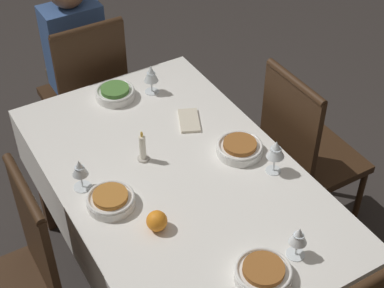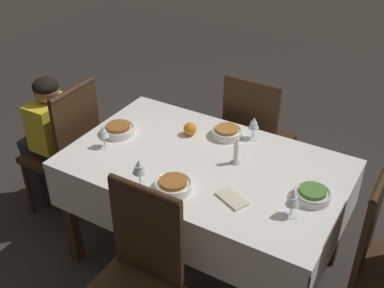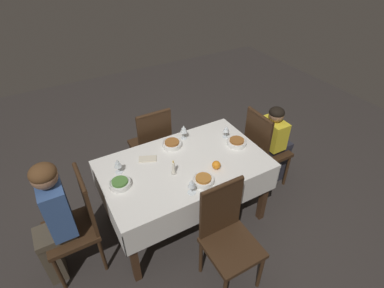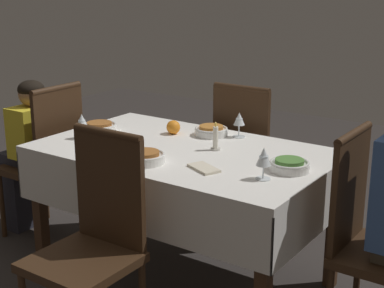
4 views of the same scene
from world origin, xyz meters
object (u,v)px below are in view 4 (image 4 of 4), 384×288
Objects in this scene: chair_north at (94,236)px; wine_glass_south at (239,120)px; wine_glass_west at (264,158)px; chair_west at (371,234)px; bowl_south at (211,131)px; person_child_yellow at (29,149)px; candle_centerpiece at (215,139)px; bowl_north at (145,157)px; napkin_red_folded at (204,168)px; chair_east at (48,156)px; bowl_west at (289,165)px; wine_glass_east at (82,122)px; chair_south at (249,154)px; orange_fruit at (173,127)px; bowl_east at (99,127)px; dining_table at (184,166)px; wine_glass_north at (111,138)px.

chair_north is 1.12m from wine_glass_south.
chair_west is at bearing -159.44° from wine_glass_west.
chair_west is 1.10m from bowl_south.
person_child_yellow reaches higher than candle_centerpiece.
bowl_north reaches higher than napkin_red_folded.
chair_east is 5.37× the size of bowl_west.
wine_glass_east is 0.74× the size of napkin_red_folded.
bowl_north is at bearing 89.12° from chair_south.
bowl_west is at bearing 165.52° from orange_fruit.
chair_east reaches higher than bowl_south.
wine_glass_south is at bearing -50.75° from wine_glass_west.
bowl_west and bowl_east have the same top height.
dining_table is at bearing -164.65° from wine_glass_east.
wine_glass_west is at bearing 74.93° from bowl_west.
chair_east is 1.00× the size of chair_south.
orange_fruit reaches higher than dining_table.
bowl_north is (-0.57, 0.29, 0.00)m from bowl_east.
bowl_south is at bearing -103.86° from wine_glass_north.
bowl_west is (-1.79, -0.03, 0.23)m from person_child_yellow.
chair_north reaches higher than wine_glass_south.
dining_table is 0.61m from bowl_east.
person_child_yellow is (1.18, 0.75, 0.01)m from chair_south.
wine_glass_south is 0.72× the size of bowl_north.
chair_east is at bearing 19.24° from wine_glass_south.
wine_glass_south is 0.38m from orange_fruit.
chair_south is 1.12m from wine_glass_north.
bowl_south is 0.28m from candle_centerpiece.
candle_centerpiece is 0.39m from orange_fruit.
wine_glass_north reaches higher than bowl_east.
chair_west is 1.27m from orange_fruit.
chair_south is (-1.00, -0.75, 0.00)m from chair_east.
chair_west and chair_south have the same top height.
dining_table is 0.72m from chair_south.
wine_glass_west is 0.31m from napkin_red_folded.
chair_north reaches higher than dining_table.
candle_centerpiece is at bearing 84.29° from chair_west.
bowl_south is at bearing 108.86° from chair_east.
chair_south is 6.75× the size of wine_glass_west.
wine_glass_east is (-0.61, 0.12, 0.30)m from person_child_yellow.
wine_glass_south reaches higher than bowl_west.
bowl_west and bowl_south have the same top height.
dining_table is 1.01m from chair_west.
wine_glass_east is 0.57m from bowl_north.
chair_east is 1.31m from napkin_red_folded.
candle_centerpiece reaches higher than napkin_red_folded.
orange_fruit is at bearing 103.96° from person_child_yellow.
napkin_red_folded is at bearing 165.98° from bowl_east.
orange_fruit is (0.82, -0.21, 0.01)m from bowl_west.
bowl_east is 1.06× the size of bowl_south.
person_child_yellow is 1.36m from candle_centerpiece.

